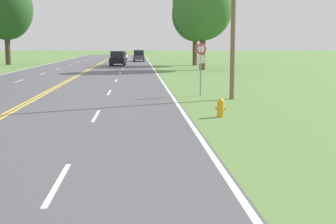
{
  "coord_description": "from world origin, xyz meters",
  "views": [
    {
      "loc": [
        5.3,
        -1.83,
        2.82
      ],
      "look_at": [
        5.98,
        8.38,
        1.33
      ],
      "focal_mm": 50.0,
      "sensor_mm": 36.0,
      "label": 1
    }
  ],
  "objects_px": {
    "tree_left_verge": "(195,15)",
    "car_white_sedan_mid_near": "(122,56)",
    "tree_behind_sign": "(203,5)",
    "car_black_van_nearest": "(118,58)",
    "traffic_sign": "(201,56)",
    "car_dark_grey_suv_approaching": "(139,55)",
    "fire_hydrant": "(221,108)",
    "tree_mid_treeline": "(6,9)"
  },
  "relations": [
    {
      "from": "car_white_sedan_mid_near",
      "to": "fire_hydrant",
      "type": "bearing_deg",
      "value": 6.77
    },
    {
      "from": "car_black_van_nearest",
      "to": "car_dark_grey_suv_approaching",
      "type": "distance_m",
      "value": 14.8
    },
    {
      "from": "tree_behind_sign",
      "to": "car_dark_grey_suv_approaching",
      "type": "distance_m",
      "value": 27.04
    },
    {
      "from": "tree_left_verge",
      "to": "tree_mid_treeline",
      "type": "relative_size",
      "value": 0.88
    },
    {
      "from": "tree_mid_treeline",
      "to": "car_dark_grey_suv_approaching",
      "type": "relative_size",
      "value": 2.41
    },
    {
      "from": "car_black_van_nearest",
      "to": "car_white_sedan_mid_near",
      "type": "relative_size",
      "value": 0.94
    },
    {
      "from": "car_dark_grey_suv_approaching",
      "to": "fire_hydrant",
      "type": "bearing_deg",
      "value": 4.03
    },
    {
      "from": "traffic_sign",
      "to": "tree_left_verge",
      "type": "bearing_deg",
      "value": 83.45
    },
    {
      "from": "tree_behind_sign",
      "to": "car_dark_grey_suv_approaching",
      "type": "relative_size",
      "value": 2.23
    },
    {
      "from": "car_black_van_nearest",
      "to": "tree_mid_treeline",
      "type": "bearing_deg",
      "value": -100.62
    },
    {
      "from": "fire_hydrant",
      "to": "car_dark_grey_suv_approaching",
      "type": "distance_m",
      "value": 58.65
    },
    {
      "from": "tree_left_verge",
      "to": "car_white_sedan_mid_near",
      "type": "xyz_separation_m",
      "value": [
        -10.34,
        22.22,
        -5.9
      ]
    },
    {
      "from": "tree_behind_sign",
      "to": "tree_left_verge",
      "type": "bearing_deg",
      "value": 87.3
    },
    {
      "from": "tree_behind_sign",
      "to": "car_white_sedan_mid_near",
      "type": "height_order",
      "value": "tree_behind_sign"
    },
    {
      "from": "traffic_sign",
      "to": "car_white_sedan_mid_near",
      "type": "height_order",
      "value": "traffic_sign"
    },
    {
      "from": "car_white_sedan_mid_near",
      "to": "car_black_van_nearest",
      "type": "bearing_deg",
      "value": 2.24
    },
    {
      "from": "tree_mid_treeline",
      "to": "car_white_sedan_mid_near",
      "type": "xyz_separation_m",
      "value": [
        14.84,
        18.47,
        -6.72
      ]
    },
    {
      "from": "tree_left_verge",
      "to": "car_dark_grey_suv_approaching",
      "type": "bearing_deg",
      "value": 116.39
    },
    {
      "from": "fire_hydrant",
      "to": "car_dark_grey_suv_approaching",
      "type": "relative_size",
      "value": 0.15
    },
    {
      "from": "car_dark_grey_suv_approaching",
      "to": "tree_left_verge",
      "type": "bearing_deg",
      "value": 27.6
    },
    {
      "from": "traffic_sign",
      "to": "car_dark_grey_suv_approaching",
      "type": "relative_size",
      "value": 0.59
    },
    {
      "from": "fire_hydrant",
      "to": "tree_behind_sign",
      "type": "relative_size",
      "value": 0.07
    },
    {
      "from": "fire_hydrant",
      "to": "car_black_van_nearest",
      "type": "relative_size",
      "value": 0.16
    },
    {
      "from": "tree_behind_sign",
      "to": "car_white_sedan_mid_near",
      "type": "relative_size",
      "value": 2.22
    },
    {
      "from": "fire_hydrant",
      "to": "car_white_sedan_mid_near",
      "type": "relative_size",
      "value": 0.15
    },
    {
      "from": "tree_mid_treeline",
      "to": "car_white_sedan_mid_near",
      "type": "relative_size",
      "value": 2.4
    },
    {
      "from": "tree_left_verge",
      "to": "car_dark_grey_suv_approaching",
      "type": "distance_m",
      "value": 17.35
    },
    {
      "from": "traffic_sign",
      "to": "car_black_van_nearest",
      "type": "xyz_separation_m",
      "value": [
        -5.94,
        36.48,
        -1.17
      ]
    },
    {
      "from": "car_dark_grey_suv_approaching",
      "to": "car_white_sedan_mid_near",
      "type": "relative_size",
      "value": 1.0
    },
    {
      "from": "traffic_sign",
      "to": "tree_mid_treeline",
      "type": "xyz_separation_m",
      "value": [
        -21.01,
        40.07,
        5.26
      ]
    },
    {
      "from": "fire_hydrant",
      "to": "car_white_sedan_mid_near",
      "type": "bearing_deg",
      "value": 95.12
    },
    {
      "from": "tree_left_verge",
      "to": "car_black_van_nearest",
      "type": "height_order",
      "value": "tree_left_verge"
    },
    {
      "from": "tree_behind_sign",
      "to": "car_black_van_nearest",
      "type": "height_order",
      "value": "tree_behind_sign"
    },
    {
      "from": "tree_mid_treeline",
      "to": "car_black_van_nearest",
      "type": "relative_size",
      "value": 2.56
    },
    {
      "from": "traffic_sign",
      "to": "tree_behind_sign",
      "type": "relative_size",
      "value": 0.27
    },
    {
      "from": "tree_mid_treeline",
      "to": "car_white_sedan_mid_near",
      "type": "distance_m",
      "value": 24.62
    },
    {
      "from": "traffic_sign",
      "to": "tree_left_verge",
      "type": "height_order",
      "value": "tree_left_verge"
    },
    {
      "from": "tree_mid_treeline",
      "to": "car_dark_grey_suv_approaching",
      "type": "height_order",
      "value": "tree_mid_treeline"
    },
    {
      "from": "tree_left_verge",
      "to": "car_white_sedan_mid_near",
      "type": "height_order",
      "value": "tree_left_verge"
    },
    {
      "from": "traffic_sign",
      "to": "car_black_van_nearest",
      "type": "distance_m",
      "value": 36.98
    },
    {
      "from": "fire_hydrant",
      "to": "tree_mid_treeline",
      "type": "height_order",
      "value": "tree_mid_treeline"
    },
    {
      "from": "tree_behind_sign",
      "to": "car_black_van_nearest",
      "type": "xyz_separation_m",
      "value": [
        -9.6,
        10.95,
        -5.93
      ]
    }
  ]
}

